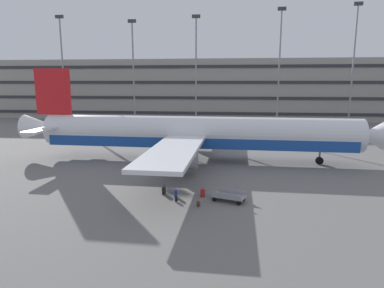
# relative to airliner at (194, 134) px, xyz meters

# --- Properties ---
(ground_plane) EXTENTS (600.00, 600.00, 0.00)m
(ground_plane) POSITION_rel_airliner_xyz_m (5.28, 0.29, -3.32)
(ground_plane) COLOR slate
(terminal_structure) EXTENTS (137.42, 19.62, 15.09)m
(terminal_structure) POSITION_rel_airliner_xyz_m (5.28, 52.70, 4.23)
(terminal_structure) COLOR gray
(terminal_structure) RESTS_ON ground_plane
(airliner) EXTENTS (44.26, 35.82, 11.18)m
(airliner) POSITION_rel_airliner_xyz_m (0.00, 0.00, 0.00)
(airliner) COLOR silver
(airliner) RESTS_ON ground_plane
(light_mast_far_left) EXTENTS (1.80, 0.50, 24.31)m
(light_mast_far_left) POSITION_rel_airliner_xyz_m (-34.22, 35.46, 10.56)
(light_mast_far_left) COLOR gray
(light_mast_far_left) RESTS_ON ground_plane
(light_mast_left) EXTENTS (1.80, 0.50, 23.06)m
(light_mast_left) POSITION_rel_airliner_xyz_m (-17.49, 35.46, 9.92)
(light_mast_left) COLOR gray
(light_mast_left) RESTS_ON ground_plane
(light_mast_center_left) EXTENTS (1.80, 0.50, 23.75)m
(light_mast_center_left) POSITION_rel_airliner_xyz_m (-3.28, 35.46, 10.27)
(light_mast_center_left) COLOR gray
(light_mast_center_left) RESTS_ON ground_plane
(light_mast_center_right) EXTENTS (1.80, 0.50, 24.91)m
(light_mast_center_right) POSITION_rel_airliner_xyz_m (14.71, 35.46, 10.87)
(light_mast_center_right) COLOR gray
(light_mast_center_right) RESTS_ON ground_plane
(light_mast_right) EXTENTS (1.80, 0.50, 25.54)m
(light_mast_right) POSITION_rel_airliner_xyz_m (29.89, 35.46, 11.19)
(light_mast_right) COLOR gray
(light_mast_right) RESTS_ON ground_plane
(suitcase_teal) EXTENTS (0.43, 0.34, 0.80)m
(suitcase_teal) POSITION_rel_airliner_xyz_m (2.13, -13.17, -2.96)
(suitcase_teal) COLOR #B21E23
(suitcase_teal) RESTS_ON ground_plane
(suitcase_large) EXTENTS (0.25, 0.48, 0.87)m
(suitcase_large) POSITION_rel_airliner_xyz_m (-1.24, -12.87, -2.96)
(suitcase_large) COLOR black
(suitcase_large) RESTS_ON ground_plane
(suitcase_navy) EXTENTS (0.30, 0.46, 0.81)m
(suitcase_navy) POSITION_rel_airliner_xyz_m (-0.11, -13.53, -2.96)
(suitcase_navy) COLOR navy
(suitcase_navy) RESTS_ON ground_plane
(backpack_silver) EXTENTS (0.38, 0.37, 0.49)m
(backpack_silver) POSITION_rel_airliner_xyz_m (1.99, -15.46, -3.11)
(backpack_silver) COLOR #592619
(backpack_silver) RESTS_ON ground_plane
(backpack_red) EXTENTS (0.28, 0.34, 0.56)m
(backpack_red) POSITION_rel_airliner_xyz_m (0.13, -14.62, -3.07)
(backpack_red) COLOR black
(backpack_red) RESTS_ON ground_plane
(baggage_cart) EXTENTS (3.34, 2.07, 0.82)m
(baggage_cart) POSITION_rel_airliner_xyz_m (4.32, -13.99, -2.89)
(baggage_cart) COLOR gray
(baggage_cart) RESTS_ON ground_plane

